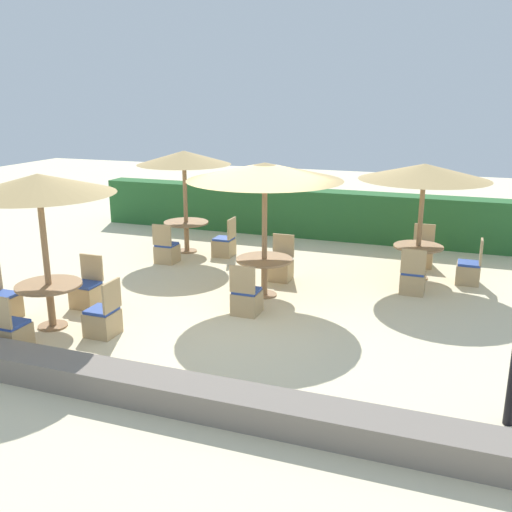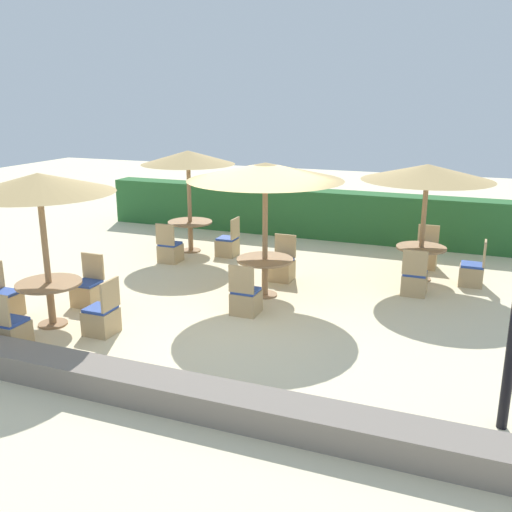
# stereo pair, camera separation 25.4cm
# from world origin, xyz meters

# --- Properties ---
(ground_plane) EXTENTS (40.00, 40.00, 0.00)m
(ground_plane) POSITION_xyz_m (0.00, 0.00, 0.00)
(ground_plane) COLOR beige
(hedge_row) EXTENTS (13.00, 0.70, 1.27)m
(hedge_row) POSITION_xyz_m (0.00, 5.96, 0.63)
(hedge_row) COLOR #28602D
(hedge_row) RESTS_ON ground_plane
(stone_border) EXTENTS (10.00, 0.56, 0.36)m
(stone_border) POSITION_xyz_m (0.00, -3.18, 0.18)
(stone_border) COLOR slate
(stone_border) RESTS_ON ground_plane
(parasol_back_left) EXTENTS (2.24, 2.24, 2.46)m
(parasol_back_left) POSITION_xyz_m (-2.82, 3.39, 2.28)
(parasol_back_left) COLOR #93704C
(parasol_back_left) RESTS_ON ground_plane
(round_table_back_left) EXTENTS (1.08, 1.08, 0.75)m
(round_table_back_left) POSITION_xyz_m (-2.82, 3.39, 0.59)
(round_table_back_left) COLOR #93704C
(round_table_back_left) RESTS_ON ground_plane
(patio_chair_back_left_east) EXTENTS (0.46, 0.46, 0.93)m
(patio_chair_back_left_east) POSITION_xyz_m (-1.80, 3.34, 0.26)
(patio_chair_back_left_east) COLOR tan
(patio_chair_back_left_east) RESTS_ON ground_plane
(patio_chair_back_left_south) EXTENTS (0.46, 0.46, 0.93)m
(patio_chair_back_left_south) POSITION_xyz_m (-2.83, 2.38, 0.26)
(patio_chair_back_left_south) COLOR tan
(patio_chair_back_left_south) RESTS_ON ground_plane
(parasol_back_right) EXTENTS (2.62, 2.62, 2.40)m
(parasol_back_right) POSITION_xyz_m (2.67, 3.14, 2.23)
(parasol_back_right) COLOR #93704C
(parasol_back_right) RESTS_ON ground_plane
(round_table_back_right) EXTENTS (1.02, 1.02, 0.70)m
(round_table_back_right) POSITION_xyz_m (2.67, 3.14, 0.55)
(round_table_back_right) COLOR #93704C
(round_table_back_right) RESTS_ON ground_plane
(patio_chair_back_right_east) EXTENTS (0.46, 0.46, 0.93)m
(patio_chair_back_right_east) POSITION_xyz_m (3.70, 3.14, 0.26)
(patio_chair_back_right_east) COLOR tan
(patio_chair_back_right_east) RESTS_ON ground_plane
(patio_chair_back_right_south) EXTENTS (0.46, 0.46, 0.93)m
(patio_chair_back_right_south) POSITION_xyz_m (2.68, 2.13, 0.26)
(patio_chair_back_right_south) COLOR tan
(patio_chair_back_right_south) RESTS_ON ground_plane
(patio_chair_back_right_north) EXTENTS (0.46, 0.46, 0.93)m
(patio_chair_back_right_north) POSITION_xyz_m (2.71, 4.08, 0.26)
(patio_chair_back_right_north) COLOR tan
(patio_chair_back_right_north) RESTS_ON ground_plane
(parasol_front_left) EXTENTS (2.39, 2.39, 2.55)m
(parasol_front_left) POSITION_xyz_m (-2.80, -1.63, 2.38)
(parasol_front_left) COLOR #93704C
(parasol_front_left) RESTS_ON ground_plane
(round_table_front_left) EXTENTS (1.07, 1.07, 0.75)m
(round_table_front_left) POSITION_xyz_m (-2.80, -1.63, 0.59)
(round_table_front_left) COLOR #93704C
(round_table_front_left) RESTS_ON ground_plane
(patio_chair_front_left_south) EXTENTS (0.46, 0.46, 0.93)m
(patio_chair_front_left_south) POSITION_xyz_m (-2.76, -2.59, 0.26)
(patio_chair_front_left_south) COLOR tan
(patio_chair_front_left_south) RESTS_ON ground_plane
(patio_chair_front_left_east) EXTENTS (0.46, 0.46, 0.93)m
(patio_chair_front_left_east) POSITION_xyz_m (-1.79, -1.63, 0.26)
(patio_chair_front_left_east) COLOR tan
(patio_chair_front_left_east) RESTS_ON ground_plane
(patio_chair_front_left_west) EXTENTS (0.46, 0.46, 0.93)m
(patio_chair_front_left_west) POSITION_xyz_m (-3.83, -1.62, 0.26)
(patio_chair_front_left_west) COLOR tan
(patio_chair_front_left_west) RESTS_ON ground_plane
(patio_chair_front_left_north) EXTENTS (0.46, 0.46, 0.93)m
(patio_chair_front_left_north) POSITION_xyz_m (-2.82, -0.63, 0.26)
(patio_chair_front_left_north) COLOR tan
(patio_chair_front_left_north) RESTS_ON ground_plane
(parasol_center) EXTENTS (2.88, 2.88, 2.55)m
(parasol_center) POSITION_xyz_m (0.01, 1.03, 2.38)
(parasol_center) COLOR #93704C
(parasol_center) RESTS_ON ground_plane
(round_table_center) EXTENTS (1.08, 1.08, 0.74)m
(round_table_center) POSITION_xyz_m (0.01, 1.03, 0.58)
(round_table_center) COLOR #93704C
(round_table_center) RESTS_ON ground_plane
(patio_chair_center_south) EXTENTS (0.46, 0.46, 0.93)m
(patio_chair_center_south) POSITION_xyz_m (0.03, 0.02, 0.26)
(patio_chair_center_south) COLOR tan
(patio_chair_center_south) RESTS_ON ground_plane
(patio_chair_center_north) EXTENTS (0.46, 0.46, 0.93)m
(patio_chair_center_north) POSITION_xyz_m (0.01, 2.06, 0.26)
(patio_chair_center_north) COLOR tan
(patio_chair_center_north) RESTS_ON ground_plane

